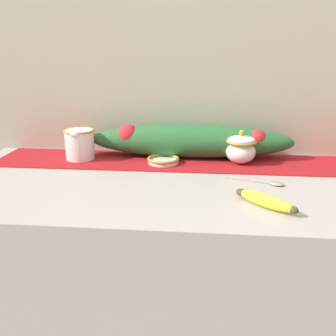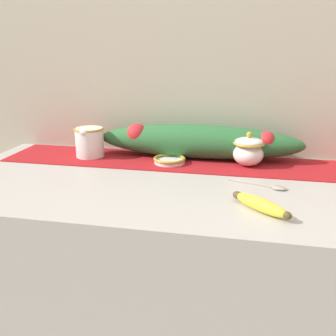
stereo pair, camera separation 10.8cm
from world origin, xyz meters
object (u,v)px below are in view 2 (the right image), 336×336
object	(u,v)px
sugar_bowl	(248,151)
small_dish	(170,160)
cream_pitcher	(90,141)
spoon	(275,187)
banana	(260,205)

from	to	relation	value
sugar_bowl	small_dish	bearing A→B (deg)	-174.47
small_dish	cream_pitcher	bearing A→B (deg)	174.91
cream_pitcher	spoon	xyz separation A→B (m)	(0.64, -0.20, -0.06)
cream_pitcher	small_dish	world-z (taller)	cream_pitcher
sugar_bowl	spoon	size ratio (longest dim) A/B	0.68
cream_pitcher	sugar_bowl	bearing A→B (deg)	-0.13
small_dish	banana	distance (m)	0.45
cream_pitcher	banana	world-z (taller)	cream_pitcher
sugar_bowl	small_dish	xyz separation A→B (m)	(-0.26, -0.03, -0.04)
small_dish	spoon	xyz separation A→B (m)	(0.34, -0.18, -0.01)
small_dish	spoon	distance (m)	0.38
cream_pitcher	sugar_bowl	world-z (taller)	sugar_bowl
cream_pitcher	small_dish	bearing A→B (deg)	-5.09
small_dish	banana	xyz separation A→B (m)	(0.29, -0.34, 0.00)
banana	spoon	xyz separation A→B (m)	(0.05, 0.16, -0.01)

